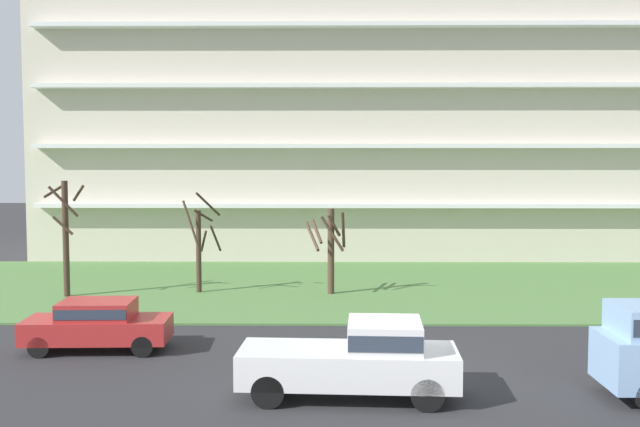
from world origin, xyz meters
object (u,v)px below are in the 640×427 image
(tree_left, at_px, (200,244))
(sedan_red_center_right, at_px, (97,323))
(tree_far_left, at_px, (66,233))
(tree_center, at_px, (330,246))
(pickup_white_center_left, at_px, (358,358))

(tree_left, distance_m, sedan_red_center_right, 9.94)
(tree_far_left, height_order, tree_center, tree_far_left)
(tree_left, relative_size, sedan_red_center_right, 1.02)
(tree_far_left, distance_m, tree_left, 5.68)
(tree_far_left, relative_size, tree_center, 1.32)
(tree_left, height_order, tree_center, tree_left)
(tree_left, distance_m, tree_center, 5.69)
(pickup_white_center_left, xyz_separation_m, sedan_red_center_right, (-7.89, 4.51, -0.14))
(pickup_white_center_left, height_order, sedan_red_center_right, pickup_white_center_left)
(sedan_red_center_right, bearing_deg, tree_left, -101.27)
(tree_left, height_order, pickup_white_center_left, tree_left)
(tree_far_left, distance_m, sedan_red_center_right, 9.81)
(tree_left, relative_size, tree_center, 1.19)
(tree_far_left, bearing_deg, tree_left, 10.19)
(pickup_white_center_left, bearing_deg, sedan_red_center_right, 153.16)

